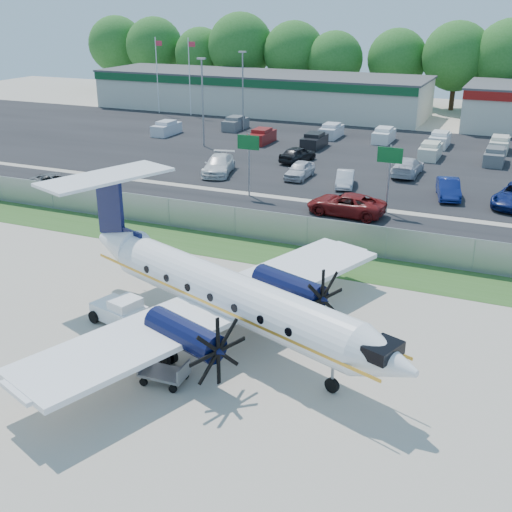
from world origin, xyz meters
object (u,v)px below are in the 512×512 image
at_px(pushback_tug, 121,311).
at_px(baggage_cart_far, 164,373).
at_px(baggage_cart_near, 209,317).
at_px(aircraft, 223,292).

bearing_deg(pushback_tug, baggage_cart_far, -38.37).
xyz_separation_m(baggage_cart_near, baggage_cart_far, (0.67, -5.21, 0.05)).
height_order(aircraft, baggage_cart_near, aircraft).
bearing_deg(aircraft, baggage_cart_near, 142.57).
relative_size(aircraft, baggage_cart_near, 10.69).
distance_m(aircraft, baggage_cart_far, 4.67).
bearing_deg(baggage_cart_near, aircraft, -37.43).
xyz_separation_m(aircraft, baggage_cart_far, (-0.63, -4.22, -1.92)).
relative_size(pushback_tug, baggage_cart_near, 1.54).
distance_m(baggage_cart_near, baggage_cart_far, 5.25).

